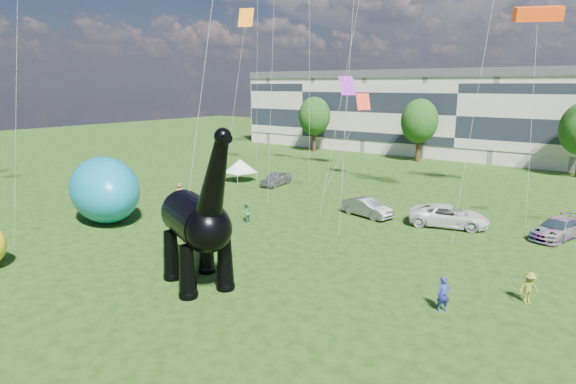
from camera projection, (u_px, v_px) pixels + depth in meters
The scene contains 12 objects.
ground at pixel (193, 338), 21.06m from camera, with size 220.00×220.00×0.00m, color #16330C.
terrace_row at pixel (469, 117), 72.49m from camera, with size 78.00×11.00×12.00m, color beige.
tree_far_left at pixel (314, 113), 78.53m from camera, with size 5.20×5.20×9.44m.
tree_mid_left at pixel (420, 117), 67.83m from camera, with size 5.20×5.20×9.44m.
dinosaur_sculpture at pixel (193, 221), 26.40m from camera, with size 11.12×5.92×9.33m.
car_silver at pixel (276, 179), 52.68m from camera, with size 1.79×4.44×1.51m, color #B4B5B9.
car_grey at pixel (367, 208), 40.28m from camera, with size 1.60×4.59×1.51m, color slate.
car_white at pixel (449, 216), 37.42m from camera, with size 2.77×6.01×1.67m, color silver.
car_dark at pixel (558, 229), 34.48m from camera, with size 2.08×5.11×1.48m, color #595960.
gazebo_left at pixel (240, 166), 54.84m from camera, with size 4.31×4.31×2.54m.
inflatable_teal at pixel (105, 189), 38.56m from camera, with size 8.34×5.21×5.21m, color #0C7C9B.
visitors at pixel (384, 267), 26.89m from camera, with size 41.15×42.78×1.87m.
Camera 1 is at (14.97, -12.66, 10.83)m, focal length 30.00 mm.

